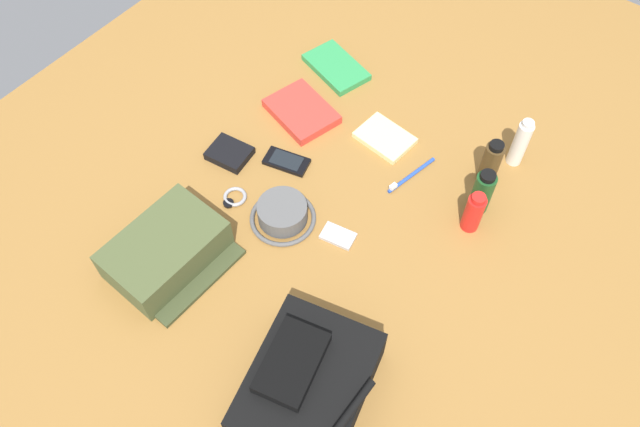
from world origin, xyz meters
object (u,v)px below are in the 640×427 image
sunscreen_spray (474,212)px  paperback_novel (336,67)px  backpack (307,384)px  wristwatch (234,198)px  shampoo_bottle (482,192)px  toothbrush (409,177)px  cologne_bottle (491,162)px  toothpaste_tube (520,143)px  toiletry_pouch (167,251)px  media_player (338,236)px  travel_guidebook (302,112)px  wallet (229,153)px  bucket_hat (283,214)px  notepad (385,138)px  cell_phone (287,161)px

sunscreen_spray → paperback_novel: size_ratio=0.58×
backpack → wristwatch: (-0.29, -0.47, -0.05)m
shampoo_bottle → toothbrush: 0.20m
sunscreen_spray → paperback_novel: 0.66m
cologne_bottle → toothbrush: size_ratio=0.82×
backpack → toothpaste_tube: 0.85m
backpack → cologne_bottle: cologne_bottle is taller
toiletry_pouch → media_player: 0.42m
toiletry_pouch → travel_guidebook: 0.58m
cologne_bottle → toothpaste_tube: bearing=161.2°
cologne_bottle → toothbrush: (0.13, -0.16, -0.06)m
shampoo_bottle → paperback_novel: 0.62m
toothpaste_tube → wallet: 0.78m
cologne_bottle → wristwatch: bearing=-46.5°
shampoo_bottle → sunscreen_spray: 0.06m
bucket_hat → notepad: size_ratio=1.14×
cologne_bottle → bucket_hat: bearing=-38.6°
shampoo_bottle → travel_guidebook: shampoo_bottle is taller
backpack → cologne_bottle: 0.75m
cell_phone → wristwatch: size_ratio=1.87×
cologne_bottle → media_player: cologne_bottle is taller
toothpaste_tube → paperback_novel: toothpaste_tube is taller
wallet → toothbrush: bearing=110.8°
toiletry_pouch → bucket_hat: size_ratio=1.67×
cologne_bottle → wallet: (0.36, -0.60, -0.05)m
bucket_hat → shampoo_bottle: size_ratio=1.22×
cologne_bottle → shampoo_bottle: size_ratio=0.98×
wallet → notepad: bearing=127.5°
bucket_hat → cologne_bottle: bearing=141.4°
toothpaste_tube → sunscreen_spray: 0.26m
media_player → sunscreen_spray: bearing=133.3°
sunscreen_spray → wallet: size_ratio=1.17×
shampoo_bottle → travel_guidebook: bearing=-87.4°
bucket_hat → sunscreen_spray: bearing=125.2°
toothpaste_tube → toothbrush: size_ratio=0.94×
shampoo_bottle → media_player: size_ratio=1.53×
sunscreen_spray → cologne_bottle: bearing=-165.4°
paperback_novel → notepad: 0.31m
cell_phone → wristwatch: (0.18, -0.03, -0.00)m
toothpaste_tube → shampoo_bottle: (0.19, -0.00, -0.01)m
backpack → cell_phone: 0.64m
toothpaste_tube → travel_guidebook: toothpaste_tube is taller
toiletry_pouch → paperback_novel: toiletry_pouch is taller
backpack → paperback_novel: 1.00m
toothbrush → wallet: size_ratio=1.53×
toiletry_pouch → travel_guidebook: bearing=-175.9°
cologne_bottle → sunscreen_spray: size_ratio=1.08×
backpack → wallet: bearing=-124.0°
toothpaste_tube → paperback_novel: 0.60m
cologne_bottle → cell_phone: cologne_bottle is taller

